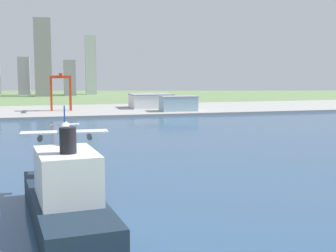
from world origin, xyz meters
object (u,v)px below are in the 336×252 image
port_crane_red (61,84)px  warehouse_main (151,101)px  airplane_landing (65,132)px  cargo_ship (66,198)px  warehouse_annex (178,103)px

port_crane_red → warehouse_main: 104.24m
airplane_landing → port_crane_red: bearing=88.8°
port_crane_red → warehouse_main: size_ratio=0.85×
cargo_ship → warehouse_main: size_ratio=1.62×
airplane_landing → warehouse_annex: bearing=67.8°
warehouse_main → cargo_ship: bearing=-105.8°
airplane_landing → cargo_ship: 30.50m
port_crane_red → warehouse_annex: (120.63, -33.17, -20.41)m
port_crane_red → warehouse_main: port_crane_red is taller
warehouse_main → warehouse_annex: size_ratio=1.23×
port_crane_red → warehouse_main: bearing=8.1°
warehouse_annex → port_crane_red: bearing=164.6°
cargo_ship → warehouse_annex: 362.08m
cargo_ship → warehouse_main: bearing=74.2°
cargo_ship → warehouse_main: cargo_ship is taller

